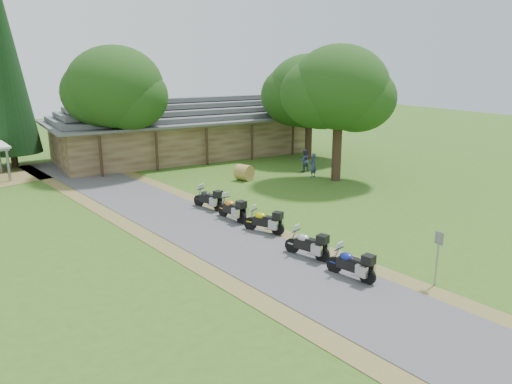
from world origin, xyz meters
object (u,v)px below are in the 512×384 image
lodge (183,127)px  hay_bale (244,172)px  motorcycle_row_a (351,262)px  motorcycle_row_c (264,220)px  motorcycle_row_d (232,208)px  motorcycle_row_b (307,243)px  motorcycle_row_e (208,198)px

lodge → hay_bale: size_ratio=20.24×
motorcycle_row_a → motorcycle_row_c: same height
motorcycle_row_d → hay_bale: size_ratio=1.82×
motorcycle_row_b → motorcycle_row_e: bearing=-16.7°
lodge → hay_bale: lodge is taller
lodge → motorcycle_row_b: size_ratio=11.51×
lodge → hay_bale: bearing=-90.5°
motorcycle_row_b → motorcycle_row_d: bearing=-16.9°
motorcycle_row_b → motorcycle_row_d: (-0.28, 5.90, 0.02)m
hay_bale → motorcycle_row_d: bearing=-123.7°
motorcycle_row_a → hay_bale: motorcycle_row_a is taller
motorcycle_row_a → motorcycle_row_c: 5.93m
motorcycle_row_a → motorcycle_row_b: bearing=-10.9°
lodge → motorcycle_row_a: (-4.46, -25.95, -1.82)m
motorcycle_row_a → motorcycle_row_e: 10.78m
motorcycle_row_a → motorcycle_row_e: (-0.59, 10.76, 0.00)m
motorcycle_row_a → hay_bale: 16.18m
lodge → motorcycle_row_b: bearing=-101.1°
motorcycle_row_c → motorcycle_row_e: (-0.53, 4.84, 0.00)m
motorcycle_row_b → motorcycle_row_c: bearing=-21.2°
motorcycle_row_e → motorcycle_row_d: bearing=163.5°
lodge → motorcycle_row_c: size_ratio=11.62×
motorcycle_row_b → hay_bale: 13.88m
motorcycle_row_c → motorcycle_row_e: 4.87m
motorcycle_row_d → motorcycle_row_e: (-0.15, 2.40, -0.03)m
motorcycle_row_a → hay_bale: size_ratio=1.74×
hay_bale → motorcycle_row_e: bearing=-135.9°
motorcycle_row_c → hay_bale: size_ratio=1.74×
motorcycle_row_a → motorcycle_row_e: motorcycle_row_e is taller
motorcycle_row_a → motorcycle_row_b: (-0.16, 2.46, 0.01)m
motorcycle_row_e → hay_bale: size_ratio=1.75×
motorcycle_row_a → motorcycle_row_d: motorcycle_row_d is taller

